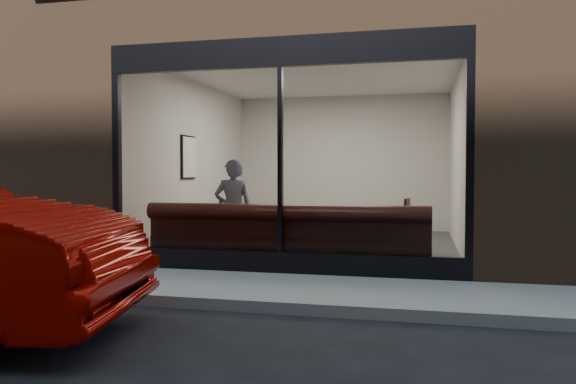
% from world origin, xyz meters
% --- Properties ---
extents(ground, '(120.00, 120.00, 0.00)m').
position_xyz_m(ground, '(0.00, 0.00, 0.00)').
color(ground, black).
rests_on(ground, ground).
extents(sidewalk_near, '(40.00, 2.00, 0.01)m').
position_xyz_m(sidewalk_near, '(0.00, 1.00, 0.01)').
color(sidewalk_near, gray).
rests_on(sidewalk_near, ground).
extents(kerb_near, '(40.00, 0.10, 0.12)m').
position_xyz_m(kerb_near, '(0.00, -0.05, 0.06)').
color(kerb_near, gray).
rests_on(kerb_near, ground).
extents(host_building_pier_left, '(2.50, 12.00, 3.20)m').
position_xyz_m(host_building_pier_left, '(-3.75, 8.00, 1.60)').
color(host_building_pier_left, brown).
rests_on(host_building_pier_left, ground).
extents(host_building_pier_right, '(2.50, 12.00, 3.20)m').
position_xyz_m(host_building_pier_right, '(3.75, 8.00, 1.60)').
color(host_building_pier_right, brown).
rests_on(host_building_pier_right, ground).
extents(host_building_backfill, '(5.00, 6.00, 3.20)m').
position_xyz_m(host_building_backfill, '(0.00, 11.00, 1.60)').
color(host_building_backfill, brown).
rests_on(host_building_backfill, ground).
extents(cafe_floor, '(6.00, 6.00, 0.00)m').
position_xyz_m(cafe_floor, '(0.00, 5.00, 0.02)').
color(cafe_floor, '#2D2D30').
rests_on(cafe_floor, ground).
extents(cafe_ceiling, '(6.00, 6.00, 0.00)m').
position_xyz_m(cafe_ceiling, '(0.00, 5.00, 3.19)').
color(cafe_ceiling, white).
rests_on(cafe_ceiling, host_building_upper).
extents(cafe_wall_back, '(5.00, 0.00, 5.00)m').
position_xyz_m(cafe_wall_back, '(0.00, 7.99, 1.60)').
color(cafe_wall_back, silver).
rests_on(cafe_wall_back, ground).
extents(cafe_wall_left, '(0.00, 6.00, 6.00)m').
position_xyz_m(cafe_wall_left, '(-2.49, 5.00, 1.60)').
color(cafe_wall_left, silver).
rests_on(cafe_wall_left, ground).
extents(cafe_wall_right, '(0.00, 6.00, 6.00)m').
position_xyz_m(cafe_wall_right, '(2.49, 5.00, 1.60)').
color(cafe_wall_right, silver).
rests_on(cafe_wall_right, ground).
extents(storefront_kick, '(5.00, 0.10, 0.30)m').
position_xyz_m(storefront_kick, '(0.00, 2.05, 0.15)').
color(storefront_kick, black).
rests_on(storefront_kick, ground).
extents(storefront_header, '(5.00, 0.10, 0.40)m').
position_xyz_m(storefront_header, '(0.00, 2.05, 3.00)').
color(storefront_header, black).
rests_on(storefront_header, host_building_upper).
extents(storefront_mullion, '(0.06, 0.10, 2.50)m').
position_xyz_m(storefront_mullion, '(0.00, 2.05, 1.55)').
color(storefront_mullion, black).
rests_on(storefront_mullion, storefront_kick).
extents(storefront_glass, '(4.80, 0.00, 4.80)m').
position_xyz_m(storefront_glass, '(0.00, 2.02, 1.55)').
color(storefront_glass, white).
rests_on(storefront_glass, storefront_kick).
extents(banquette, '(4.00, 0.55, 0.45)m').
position_xyz_m(banquette, '(0.00, 2.45, 0.23)').
color(banquette, '#381415').
rests_on(banquette, cafe_floor).
extents(person, '(0.66, 0.52, 1.58)m').
position_xyz_m(person, '(-0.92, 2.77, 0.79)').
color(person, '#889BB8').
rests_on(person, cafe_floor).
extents(cafe_table_left, '(0.71, 0.71, 0.04)m').
position_xyz_m(cafe_table_left, '(-1.40, 3.16, 0.74)').
color(cafe_table_left, black).
rests_on(cafe_table_left, cafe_floor).
extents(cafe_table_right, '(0.66, 0.66, 0.04)m').
position_xyz_m(cafe_table_right, '(1.18, 3.79, 0.74)').
color(cafe_table_right, black).
rests_on(cafe_table_right, cafe_floor).
extents(cafe_chair_left, '(0.58, 0.58, 0.04)m').
position_xyz_m(cafe_chair_left, '(-1.62, 3.55, 0.24)').
color(cafe_chair_left, black).
rests_on(cafe_chair_left, cafe_floor).
extents(cafe_chair_right, '(0.45, 0.45, 0.04)m').
position_xyz_m(cafe_chair_right, '(1.45, 4.14, 0.24)').
color(cafe_chair_right, black).
rests_on(cafe_chair_right, cafe_floor).
extents(wall_poster, '(0.02, 0.57, 0.76)m').
position_xyz_m(wall_poster, '(-2.45, 4.65, 1.67)').
color(wall_poster, white).
rests_on(wall_poster, cafe_wall_left).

